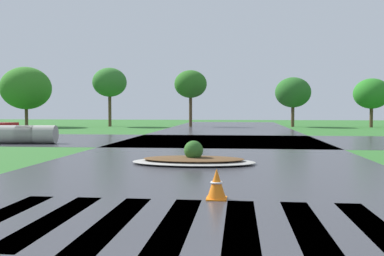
# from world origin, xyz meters

# --- Properties ---
(asphalt_roadway) EXTENTS (9.90, 80.00, 0.01)m
(asphalt_roadway) POSITION_xyz_m (0.00, 10.00, 0.00)
(asphalt_roadway) COLOR #35353A
(asphalt_roadway) RESTS_ON ground
(asphalt_cross_road) EXTENTS (90.00, 8.91, 0.01)m
(asphalt_cross_road) POSITION_xyz_m (0.00, 19.45, 0.00)
(asphalt_cross_road) COLOR #35353A
(asphalt_cross_road) RESTS_ON ground
(crosswalk_stripes) EXTENTS (5.85, 3.08, 0.01)m
(crosswalk_stripes) POSITION_xyz_m (0.00, 3.61, 0.00)
(crosswalk_stripes) COLOR white
(crosswalk_stripes) RESTS_ON ground
(median_island) EXTENTS (3.60, 1.88, 0.68)m
(median_island) POSITION_xyz_m (-0.44, 10.13, 0.13)
(median_island) COLOR #9E9B93
(median_island) RESTS_ON ground
(drainage_pipe_stack) EXTENTS (2.82, 1.08, 0.84)m
(drainage_pipe_stack) POSITION_xyz_m (-8.88, 16.66, 0.42)
(drainage_pipe_stack) COLOR #9E9B93
(drainage_pipe_stack) RESTS_ON ground
(traffic_cone) EXTENTS (0.36, 0.36, 0.55)m
(traffic_cone) POSITION_xyz_m (0.48, 5.24, 0.26)
(traffic_cone) COLOR orange
(traffic_cone) RESTS_ON ground
(background_treeline) EXTENTS (43.13, 6.20, 5.97)m
(background_treeline) POSITION_xyz_m (1.52, 35.58, 3.61)
(background_treeline) COLOR #4C3823
(background_treeline) RESTS_ON ground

